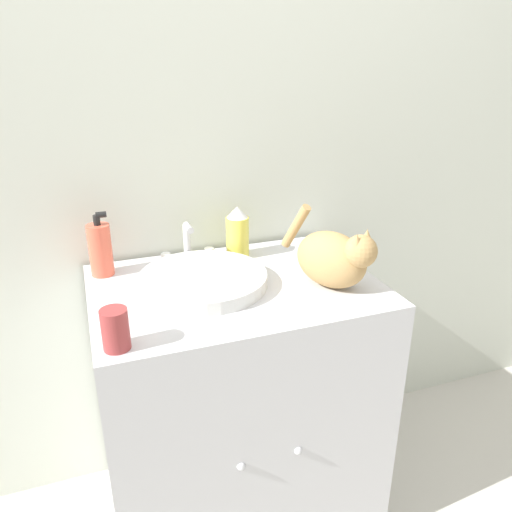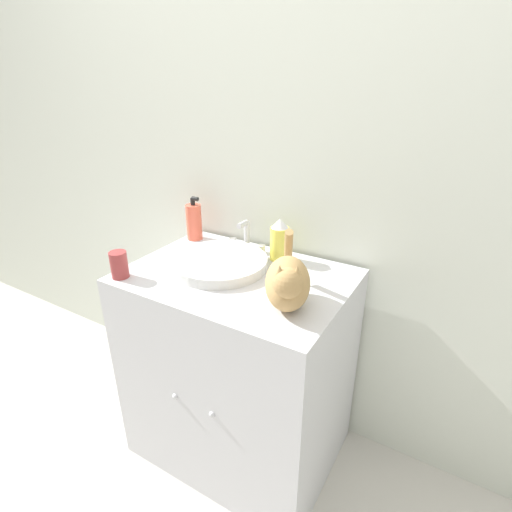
% 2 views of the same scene
% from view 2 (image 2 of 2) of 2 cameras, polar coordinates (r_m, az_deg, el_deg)
% --- Properties ---
extents(ground_plane, '(8.00, 8.00, 0.00)m').
position_cam_2_polar(ground_plane, '(1.89, -7.84, -30.60)').
color(ground_plane, beige).
extents(wall_back, '(6.00, 0.05, 2.50)m').
position_cam_2_polar(wall_back, '(1.64, 3.59, 14.14)').
color(wall_back, silver).
rests_on(wall_back, ground_plane).
extents(vanity_cabinet, '(0.83, 0.60, 0.87)m').
position_cam_2_polar(vanity_cabinet, '(1.73, -2.50, -15.55)').
color(vanity_cabinet, silver).
rests_on(vanity_cabinet, ground_plane).
extents(sink_basin, '(0.37, 0.37, 0.04)m').
position_cam_2_polar(sink_basin, '(1.54, -5.24, -0.96)').
color(sink_basin, silver).
rests_on(sink_basin, vanity_cabinet).
extents(faucet, '(0.17, 0.08, 0.13)m').
position_cam_2_polar(faucet, '(1.67, -1.42, 2.56)').
color(faucet, silver).
rests_on(faucet, vanity_cabinet).
extents(cat, '(0.23, 0.32, 0.22)m').
position_cam_2_polar(cat, '(1.25, 4.54, -3.74)').
color(cat, tan).
rests_on(cat, vanity_cabinet).
extents(soap_bottle, '(0.07, 0.07, 0.20)m').
position_cam_2_polar(soap_bottle, '(1.80, -8.84, 4.90)').
color(soap_bottle, '#EF6047').
rests_on(soap_bottle, vanity_cabinet).
extents(spray_bottle, '(0.08, 0.08, 0.17)m').
position_cam_2_polar(spray_bottle, '(1.58, 3.38, 2.28)').
color(spray_bottle, '#EADB4C').
rests_on(spray_bottle, vanity_cabinet).
extents(cup, '(0.06, 0.06, 0.10)m').
position_cam_2_polar(cup, '(1.53, -18.97, -1.18)').
color(cup, '#9E3838').
rests_on(cup, vanity_cabinet).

